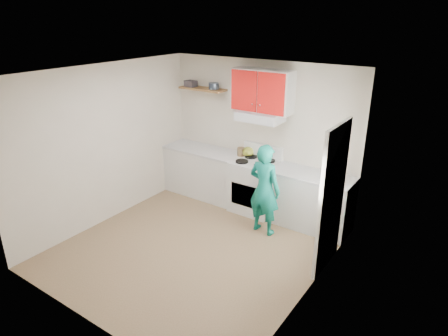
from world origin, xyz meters
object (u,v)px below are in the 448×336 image
Objects in this scene: stove at (255,186)px; person at (264,190)px; kettle at (248,152)px; tin at (214,86)px; crock at (241,152)px.

stove is 0.62× the size of person.
person is (0.50, -0.57, 0.28)m from stove.
person is (0.76, -0.73, -0.27)m from kettle.
person reaches higher than kettle.
tin reaches higher than kettle.
stove is 4.51× the size of kettle.
kettle is (0.75, -0.02, -1.09)m from tin.
person is at bearing -67.50° from kettle.
crock is at bearing 177.61° from kettle.
stove is 5.05× the size of tin.
tin is 0.89× the size of kettle.
stove is at bearing -44.30° from person.
tin reaches higher than stove.
person is at bearing -26.64° from tin.
stove is 0.81m from person.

